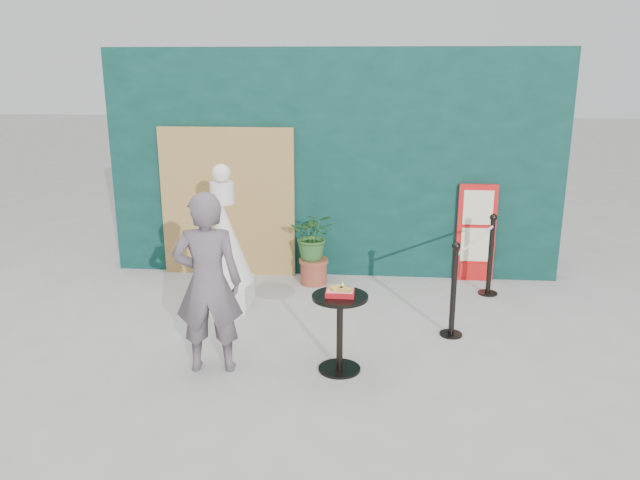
# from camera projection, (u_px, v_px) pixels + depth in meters

# --- Properties ---
(ground) EXTENTS (60.00, 60.00, 0.00)m
(ground) POSITION_uv_depth(u_px,v_px,m) (308.00, 381.00, 5.69)
(ground) COLOR #ADAAA5
(ground) RESTS_ON ground
(back_wall) EXTENTS (6.00, 0.30, 3.00)m
(back_wall) POSITION_uv_depth(u_px,v_px,m) (333.00, 164.00, 8.30)
(back_wall) COLOR #0A2D24
(back_wall) RESTS_ON ground
(bamboo_fence) EXTENTS (1.80, 0.08, 2.00)m
(bamboo_fence) POSITION_uv_depth(u_px,v_px,m) (228.00, 202.00, 8.36)
(bamboo_fence) COLOR tan
(bamboo_fence) RESTS_ON ground
(woman) EXTENTS (0.67, 0.48, 1.71)m
(woman) POSITION_uv_depth(u_px,v_px,m) (208.00, 283.00, 5.70)
(woman) COLOR #61535B
(woman) RESTS_ON ground
(menu_board) EXTENTS (0.50, 0.07, 1.30)m
(menu_board) POSITION_uv_depth(u_px,v_px,m) (476.00, 233.00, 8.18)
(menu_board) COLOR red
(menu_board) RESTS_ON ground
(statue) EXTENTS (0.67, 0.67, 1.70)m
(statue) POSITION_uv_depth(u_px,v_px,m) (224.00, 250.00, 7.28)
(statue) COLOR silver
(statue) RESTS_ON ground
(cafe_table) EXTENTS (0.52, 0.52, 0.75)m
(cafe_table) POSITION_uv_depth(u_px,v_px,m) (340.00, 321.00, 5.76)
(cafe_table) COLOR black
(cafe_table) RESTS_ON ground
(food_basket) EXTENTS (0.26, 0.19, 0.11)m
(food_basket) POSITION_uv_depth(u_px,v_px,m) (340.00, 291.00, 5.69)
(food_basket) COLOR red
(food_basket) RESTS_ON cafe_table
(planter) EXTENTS (0.57, 0.49, 0.97)m
(planter) POSITION_uv_depth(u_px,v_px,m) (314.00, 242.00, 8.07)
(planter) COLOR brown
(planter) RESTS_ON ground
(stanchion_barrier) EXTENTS (0.84, 1.54, 1.03)m
(stanchion_barrier) POSITION_uv_depth(u_px,v_px,m) (474.00, 272.00, 7.11)
(stanchion_barrier) COLOR black
(stanchion_barrier) RESTS_ON ground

